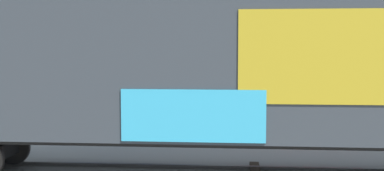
# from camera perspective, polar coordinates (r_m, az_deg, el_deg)

# --- Properties ---
(freight_car) EXTENTS (18.04, 3.73, 4.78)m
(freight_car) POSITION_cam_1_polar(r_m,az_deg,el_deg) (11.36, 1.91, 2.73)
(freight_car) COLOR #33383D
(freight_car) RESTS_ON ground_plane
(hillside) EXTENTS (148.29, 41.14, 12.25)m
(hillside) POSITION_cam_1_polar(r_m,az_deg,el_deg) (74.64, 1.78, 5.05)
(hillside) COLOR gray
(hillside) RESTS_ON ground_plane
(parked_car_blue) EXTENTS (4.68, 2.13, 1.63)m
(parked_car_blue) POSITION_cam_1_polar(r_m,az_deg,el_deg) (17.59, -7.17, -2.95)
(parked_car_blue) COLOR navy
(parked_car_blue) RESTS_ON ground_plane
(parked_car_red) EXTENTS (4.46, 2.16, 1.59)m
(parked_car_red) POSITION_cam_1_polar(r_m,az_deg,el_deg) (17.79, 12.44, -3.00)
(parked_car_red) COLOR #B21E1E
(parked_car_red) RESTS_ON ground_plane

